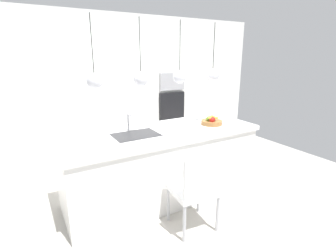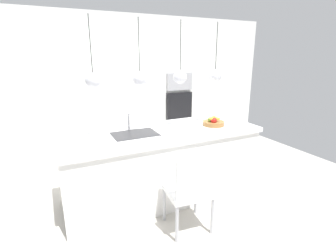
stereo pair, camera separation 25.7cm
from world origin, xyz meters
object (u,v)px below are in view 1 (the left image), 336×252
Objects in this scene: microwave at (172,81)px; oven at (172,106)px; chair_near at (196,187)px; fruit_bowl at (212,121)px.

microwave is 0.50m from oven.
microwave is 2.79m from chair_near.
oven reaches higher than fruit_bowl.
oven is at bearing 78.40° from fruit_bowl.
fruit_bowl is 1.75m from microwave.
chair_near is (-0.78, -0.72, -0.48)m from fruit_bowl.
chair_near is at bearing -115.23° from microwave.
oven is at bearing 0.00° from microwave.
microwave is 0.58× the size of chair_near.
fruit_bowl is 0.53× the size of oven.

